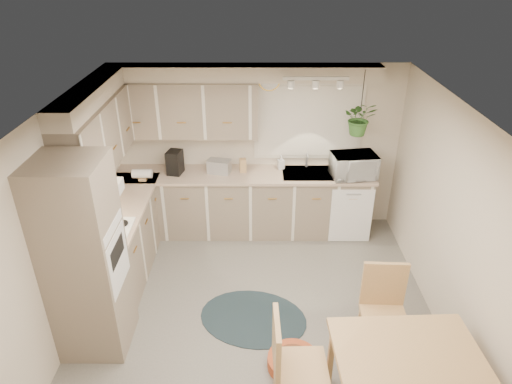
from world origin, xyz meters
TOP-DOWN VIEW (x-y plane):
  - floor at (0.00, 0.00)m, footprint 4.20×4.20m
  - ceiling at (0.00, 0.00)m, footprint 4.20×4.20m
  - wall_back at (0.00, 2.10)m, footprint 4.00×0.04m
  - wall_left at (-2.00, 0.00)m, footprint 0.04×4.20m
  - wall_right at (2.00, 0.00)m, footprint 0.04×4.20m
  - base_cab_left at (-1.70, 0.88)m, footprint 0.60×1.85m
  - base_cab_back at (-0.20, 1.80)m, footprint 3.60×0.60m
  - counter_left at (-1.69, 0.88)m, footprint 0.64×1.89m
  - counter_back at (-0.20, 1.79)m, footprint 3.64×0.64m
  - oven_stack at (-1.68, -0.38)m, footprint 0.65×0.65m
  - wall_oven_face at (-1.35, -0.38)m, footprint 0.02×0.56m
  - upper_cab_left at (-1.82, 1.00)m, footprint 0.35×2.00m
  - upper_cab_back at (-1.00, 1.93)m, footprint 2.00×0.35m
  - soffit_left at (-1.85, 1.00)m, footprint 0.30×2.00m
  - soffit_back at (-0.20, 1.95)m, footprint 3.60×0.30m
  - cooktop at (-1.68, 0.30)m, footprint 0.52×0.58m
  - range_hood at (-1.70, 0.30)m, footprint 0.40×0.60m
  - window_blinds at (0.70, 2.07)m, footprint 1.40×0.02m
  - window_frame at (0.70, 2.08)m, footprint 1.50×0.02m
  - sink at (0.70, 1.80)m, footprint 0.70×0.48m
  - dishwasher_front at (1.30, 1.49)m, footprint 0.58×0.02m
  - track_light_bar at (0.70, 1.55)m, footprint 0.80×0.04m
  - wall_clock at (0.15, 2.07)m, footprint 0.30×0.03m
  - dining_table at (1.24, -1.22)m, footprint 1.24×0.86m
  - chair_left at (0.37, -1.17)m, footprint 0.50×0.50m
  - chair_back at (1.26, -0.56)m, footprint 0.49×0.49m
  - braided_rug at (-0.05, -0.05)m, footprint 1.41×1.19m
  - pet_bed at (0.35, -0.73)m, footprint 0.54×0.54m
  - microwave at (1.30, 1.70)m, footprint 0.64×0.41m
  - soap_bottle at (0.33, 1.95)m, footprint 0.13×0.22m
  - hanging_plant at (1.32, 1.70)m, footprint 0.44×0.49m
  - coffee_maker at (-1.15, 1.80)m, footprint 0.23×0.26m
  - toaster at (-0.54, 1.82)m, footprint 0.34×0.25m
  - knife_block at (-0.21, 1.85)m, footprint 0.10×0.10m

SIDE VIEW (x-z plane):
  - floor at x=0.00m, z-range 0.00..0.00m
  - braided_rug at x=-0.05m, z-range 0.00..0.01m
  - pet_bed at x=0.35m, z-range 0.00..0.12m
  - dining_table at x=1.24m, z-range 0.00..0.76m
  - dishwasher_front at x=1.30m, z-range 0.01..0.84m
  - base_cab_left at x=-1.70m, z-range 0.00..0.90m
  - base_cab_back at x=-0.20m, z-range 0.00..0.90m
  - chair_back at x=1.26m, z-range 0.00..1.00m
  - chair_left at x=0.37m, z-range 0.00..1.03m
  - sink at x=0.70m, z-range 0.85..0.95m
  - counter_left at x=-1.69m, z-range 0.90..0.94m
  - counter_back at x=-0.20m, z-range 0.90..0.94m
  - cooktop at x=-1.68m, z-range 0.93..0.95m
  - soap_bottle at x=0.33m, z-range 0.94..1.03m
  - toaster at x=-0.54m, z-range 0.94..1.13m
  - knife_block at x=-0.21m, z-range 0.94..1.13m
  - oven_stack at x=-1.68m, z-range 0.00..2.10m
  - wall_oven_face at x=-1.35m, z-range 0.76..1.34m
  - coffee_maker at x=-1.15m, z-range 0.94..1.27m
  - microwave at x=1.30m, z-range 0.94..1.34m
  - wall_back at x=0.00m, z-range 0.00..2.40m
  - wall_left at x=-2.00m, z-range 0.00..2.40m
  - wall_right at x=2.00m, z-range 0.00..2.40m
  - range_hood at x=-1.70m, z-range 1.33..1.47m
  - window_blinds at x=0.70m, z-range 1.10..2.10m
  - window_frame at x=0.70m, z-range 1.05..2.15m
  - hanging_plant at x=1.32m, z-range 1.55..1.91m
  - upper_cab_left at x=-1.82m, z-range 1.45..2.20m
  - upper_cab_back at x=-1.00m, z-range 1.45..2.20m
  - wall_clock at x=0.15m, z-range 2.03..2.33m
  - soffit_left at x=-1.85m, z-range 2.20..2.40m
  - soffit_back at x=-0.20m, z-range 2.20..2.40m
  - track_light_bar at x=0.70m, z-range 2.31..2.35m
  - ceiling at x=0.00m, z-range 2.40..2.40m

